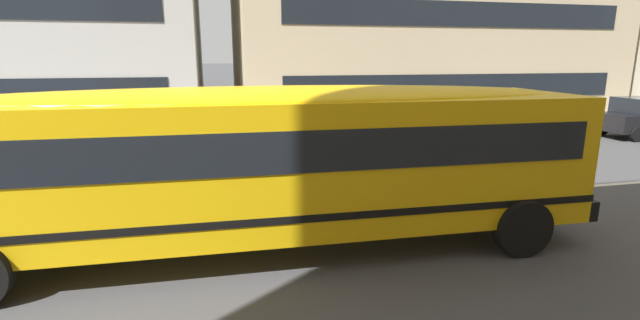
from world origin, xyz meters
The scene contains 5 objects.
ground_plane centered at (0.00, 0.00, 0.00)m, with size 400.00×400.00×0.00m, color #424244.
sidewalk_far centered at (0.00, 8.31, 0.01)m, with size 120.00×3.00×0.01m, color gray.
lane_centreline centered at (0.00, 0.00, 0.00)m, with size 110.00×0.16×0.01m, color silver.
school_bus centered at (-1.88, -1.87, 1.67)m, with size 12.61×3.17×2.81m.
parked_car_maroon_by_hydrant centered at (5.66, 5.74, 0.84)m, with size 3.99×2.07×1.64m.
Camera 1 is at (-2.53, -9.31, 3.29)m, focal length 25.31 mm.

